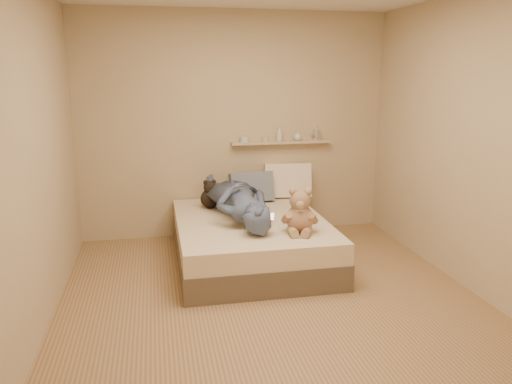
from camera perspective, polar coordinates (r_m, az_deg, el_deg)
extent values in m
plane|color=#997A4F|center=(4.41, 1.73, -12.13)|extent=(3.80, 3.80, 0.00)
plane|color=tan|center=(5.87, -2.46, 7.56)|extent=(3.60, 0.00, 3.60)
plane|color=tan|center=(2.26, 13.08, -2.53)|extent=(3.60, 0.00, 3.60)
plane|color=tan|center=(4.01, -24.07, 3.60)|extent=(0.00, 3.80, 3.80)
plane|color=tan|center=(4.77, 23.49, 5.07)|extent=(0.00, 3.80, 3.80)
cube|color=brown|center=(5.20, -0.62, -6.53)|extent=(1.50, 1.90, 0.25)
cube|color=beige|center=(5.13, -0.63, -4.17)|extent=(1.48, 1.88, 0.20)
cube|color=silver|center=(4.57, 0.86, -2.87)|extent=(0.21, 0.13, 0.07)
cube|color=black|center=(4.56, 0.85, -2.69)|extent=(0.11, 0.07, 0.03)
sphere|color=#A5755A|center=(4.67, 5.02, -3.04)|extent=(0.26, 0.26, 0.26)
sphere|color=#91674F|center=(4.60, 5.07, -1.00)|extent=(0.20, 0.20, 0.20)
sphere|color=tan|center=(4.58, 4.23, 0.06)|extent=(0.07, 0.07, 0.07)
sphere|color=#9C8155|center=(4.58, 5.95, 0.03)|extent=(0.07, 0.07, 0.07)
sphere|color=#9E7857|center=(4.52, 5.08, -1.48)|extent=(0.08, 0.08, 0.08)
cylinder|color=#A77959|center=(4.63, 3.54, -2.93)|extent=(0.08, 0.17, 0.15)
cylinder|color=#8C674A|center=(4.64, 6.52, -2.98)|extent=(0.15, 0.18, 0.15)
cylinder|color=#A28756|center=(4.59, 4.23, -4.53)|extent=(0.09, 0.18, 0.09)
cylinder|color=#A17455|center=(4.59, 5.81, -4.56)|extent=(0.15, 0.19, 0.09)
cylinder|color=beige|center=(4.62, 5.05, -1.96)|extent=(0.17, 0.17, 0.02)
sphere|color=black|center=(5.52, -5.30, -0.76)|extent=(0.21, 0.21, 0.21)
sphere|color=black|center=(5.47, -5.31, 0.55)|extent=(0.14, 0.14, 0.14)
sphere|color=black|center=(5.45, -5.79, 1.10)|extent=(0.05, 0.05, 0.05)
sphere|color=black|center=(5.47, -4.85, 1.17)|extent=(0.05, 0.05, 0.05)
cube|color=beige|center=(5.97, 3.62, 1.32)|extent=(0.57, 0.30, 0.42)
cube|color=slate|center=(5.74, -0.50, 0.55)|extent=(0.52, 0.28, 0.37)
imported|color=#444F6B|center=(5.15, -2.08, -0.77)|extent=(0.71, 1.62, 0.38)
cube|color=tan|center=(5.95, 2.91, 5.70)|extent=(1.20, 0.12, 0.03)
cylinder|color=silver|center=(5.85, -1.33, 6.04)|extent=(0.10, 0.10, 0.06)
cylinder|color=beige|center=(5.90, 1.06, 6.05)|extent=(0.07, 0.07, 0.05)
imported|color=silver|center=(5.93, 2.69, 6.67)|extent=(0.09, 0.09, 0.18)
imported|color=silver|center=(5.99, 4.78, 6.44)|extent=(0.11, 0.11, 0.12)
imported|color=white|center=(6.06, 6.91, 6.68)|extent=(0.10, 0.10, 0.16)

